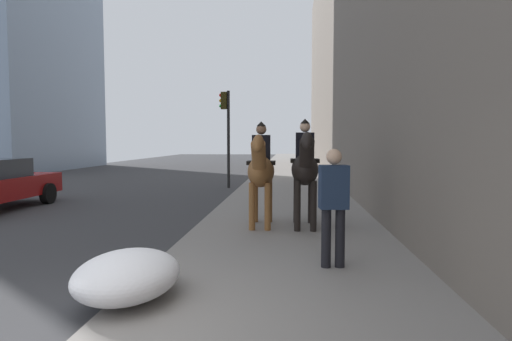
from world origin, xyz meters
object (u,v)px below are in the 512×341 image
mounted_horse_near (261,169)px  mounted_horse_far (305,168)px  traffic_light_near_curb (226,123)px  pedestrian_greeting (334,200)px

mounted_horse_near → mounted_horse_far: mounted_horse_far is taller
mounted_horse_near → traffic_light_near_curb: bearing=-167.3°
mounted_horse_far → traffic_light_near_curb: size_ratio=0.57×
mounted_horse_near → mounted_horse_far: 0.92m
traffic_light_near_curb → mounted_horse_near: bearing=-166.8°
mounted_horse_near → pedestrian_greeting: 3.13m
pedestrian_greeting → traffic_light_near_curb: (11.50, 3.25, 1.58)m
mounted_horse_far → pedestrian_greeting: 2.88m
pedestrian_greeting → traffic_light_near_curb: 12.05m
mounted_horse_far → traffic_light_near_curb: (8.65, 2.94, 1.29)m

